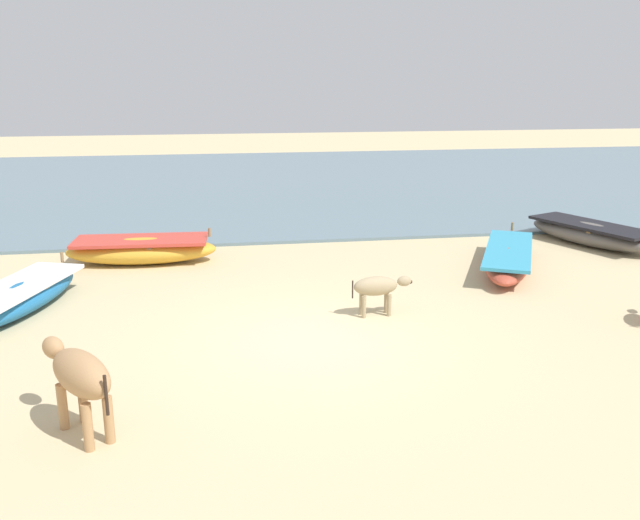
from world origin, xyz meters
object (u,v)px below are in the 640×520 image
fishing_boat_6 (142,250)px  calf_far_dun (378,287)px  fishing_boat_2 (591,233)px  cow_adult_tan (79,375)px  fishing_boat_3 (508,258)px  fishing_boat_1 (18,297)px

fishing_boat_6 → calf_far_dun: bearing=-40.5°
fishing_boat_2 → cow_adult_tan: cow_adult_tan is taller
fishing_boat_3 → cow_adult_tan: (-7.92, -5.82, 0.49)m
fishing_boat_2 → fishing_boat_6: size_ratio=1.07×
fishing_boat_2 → fishing_boat_6: fishing_boat_6 is taller
cow_adult_tan → fishing_boat_1: bearing=-11.9°
fishing_boat_3 → fishing_boat_6: 8.16m
fishing_boat_2 → cow_adult_tan: 13.24m
fishing_boat_6 → fishing_boat_1: bearing=-119.4°
fishing_boat_1 → calf_far_dun: size_ratio=3.19×
fishing_boat_1 → fishing_boat_2: 13.12m
fishing_boat_1 → calf_far_dun: bearing=-82.5°
cow_adult_tan → calf_far_dun: 5.58m
fishing_boat_3 → calf_far_dun: calf_far_dun is taller
fishing_boat_2 → fishing_boat_3: size_ratio=0.92×
fishing_boat_1 → cow_adult_tan: bearing=-139.3°
fishing_boat_1 → calf_far_dun: (6.31, -1.20, 0.24)m
cow_adult_tan → fishing_boat_2: bearing=-89.6°
fishing_boat_2 → fishing_boat_3: fishing_boat_2 is taller
fishing_boat_3 → calf_far_dun: bearing=150.8°
fishing_boat_3 → fishing_boat_6: size_ratio=1.17×
fishing_boat_6 → cow_adult_tan: cow_adult_tan is taller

